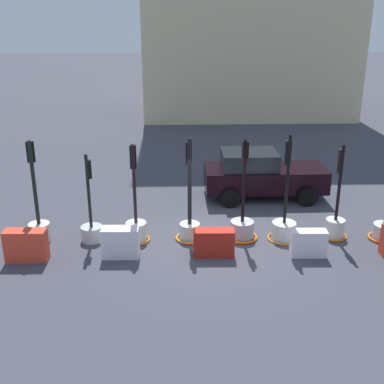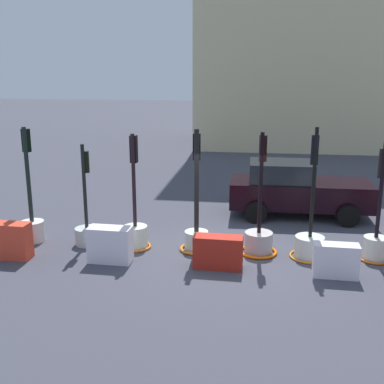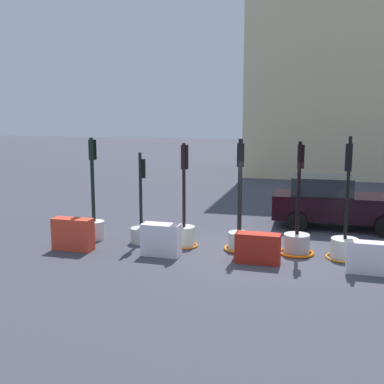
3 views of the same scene
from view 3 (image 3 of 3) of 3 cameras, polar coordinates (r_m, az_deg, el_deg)
ground_plane at (r=13.01m, az=8.54°, el=-7.50°), size 120.00×120.00×0.00m
traffic_light_0 at (r=14.57m, az=-11.81°, el=-3.15°), size 0.63×0.63×3.08m
traffic_light_1 at (r=13.97m, az=-6.16°, el=-4.18°), size 0.64×0.64×2.67m
traffic_light_2 at (r=13.50m, az=-0.97°, el=-4.45°), size 0.80×0.80×2.97m
traffic_light_3 at (r=13.20m, az=5.75°, el=-4.69°), size 0.86×0.86×3.11m
traffic_light_4 at (r=13.11m, az=12.59°, el=-5.48°), size 0.95×0.95×3.06m
traffic_light_5 at (r=13.03m, az=18.05°, el=-5.69°), size 0.95×0.95×3.21m
construction_barrier_0 at (r=13.60m, az=-14.24°, el=-4.97°), size 1.14×0.46×0.90m
construction_barrier_1 at (r=12.70m, az=-3.76°, el=-5.79°), size 1.04×0.49×0.86m
construction_barrier_2 at (r=12.18m, az=7.99°, el=-6.77°), size 1.14×0.46×0.77m
construction_barrier_3 at (r=12.06m, az=20.54°, el=-7.46°), size 0.99×0.42×0.76m
car_black_sedan at (r=16.33m, az=17.03°, el=-1.26°), size 4.35×2.13×1.72m
building_main_facade at (r=31.19m, az=19.36°, el=16.69°), size 13.16×6.66×15.93m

